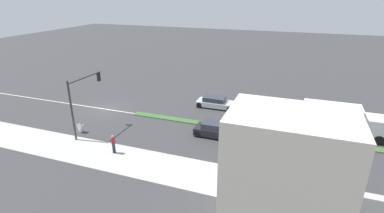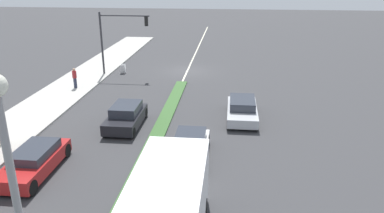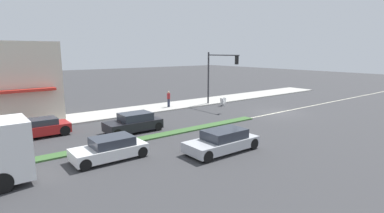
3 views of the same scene
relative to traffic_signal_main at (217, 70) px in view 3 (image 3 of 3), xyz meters
name	(u,v)px [view 3 (image 3 of 3)]	position (x,y,z in m)	size (l,w,h in m)	color
ground_plane	(90,150)	(-6.12, 15.80, -3.90)	(160.00, 160.00, 0.00)	#38383A
sidewalk_right	(46,122)	(2.88, 16.30, -3.84)	(4.00, 73.00, 0.12)	#B2AFA8
lane_marking_center	(277,113)	(-6.12, -2.20, -3.90)	(0.16, 60.00, 0.01)	beige
building_corner_store	(8,82)	(4.59, 18.48, -0.55)	(5.62, 7.13, 6.45)	beige
traffic_signal_main	(217,70)	(0.00, 0.00, 0.00)	(4.59, 0.34, 5.60)	#333338
pedestrian	(169,99)	(2.27, 4.67, -2.92)	(0.34, 0.34, 1.64)	#282D42
warning_aframe_sign	(223,102)	(-0.18, -0.74, -3.47)	(0.45, 0.53, 0.84)	silver
hatchback_red	(35,128)	(-1.12, 17.82, -3.28)	(1.81, 4.50, 1.25)	#AD1E1E
van_white	(110,149)	(-8.32, 15.43, -3.31)	(1.82, 3.94, 1.23)	silver
sedan_silver	(222,141)	(-11.12, 9.68, -3.28)	(1.92, 4.51, 1.29)	#B7BABF
sedan_dark	(134,123)	(-3.92, 11.78, -3.24)	(1.89, 4.06, 1.38)	black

